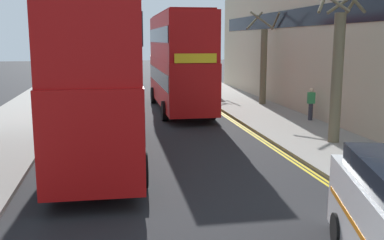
{
  "coord_description": "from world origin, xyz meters",
  "views": [
    {
      "loc": [
        -1.83,
        -1.83,
        4.15
      ],
      "look_at": [
        0.5,
        11.0,
        1.8
      ],
      "focal_mm": 41.83,
      "sensor_mm": 36.0,
      "label": 1
    }
  ],
  "objects": [
    {
      "name": "kerb_line_outer",
      "position": [
        4.4,
        14.0,
        0.0
      ],
      "size": [
        0.1,
        56.0,
        0.01
      ],
      "primitive_type": "cube",
      "color": "yellow",
      "rests_on": "ground"
    },
    {
      "name": "street_tree_far",
      "position": [
        6.81,
        14.23,
        2.89
      ],
      "size": [
        1.81,
        1.82,
        5.99
      ],
      "color": "#6B6047",
      "rests_on": "sidewalk_right"
    },
    {
      "name": "sidewalk_right",
      "position": [
        6.5,
        16.0,
        0.07
      ],
      "size": [
        4.0,
        80.0,
        0.14
      ],
      "primitive_type": "cube",
      "color": "gray",
      "rests_on": "ground"
    },
    {
      "name": "street_tree_near",
      "position": [
        6.07,
        35.9,
        2.73
      ],
      "size": [
        1.78,
        2.03,
        5.77
      ],
      "color": "#6B6047",
      "rests_on": "sidewalk_right"
    },
    {
      "name": "double_decker_bus_away",
      "position": [
        -2.22,
        13.79,
        3.03
      ],
      "size": [
        2.96,
        10.85,
        5.64
      ],
      "color": "#B20F0F",
      "rests_on": "ground"
    },
    {
      "name": "kerb_line_inner",
      "position": [
        4.24,
        14.0,
        0.0
      ],
      "size": [
        0.1,
        56.0,
        0.01
      ],
      "primitive_type": "cube",
      "color": "yellow",
      "rests_on": "ground"
    },
    {
      "name": "pedestrian_far",
      "position": [
        8.02,
        18.96,
        0.99
      ],
      "size": [
        0.34,
        0.22,
        1.62
      ],
      "color": "#2D2D38",
      "rests_on": "sidewalk_right"
    },
    {
      "name": "street_tree_mid",
      "position": [
        7.57,
        24.97,
        2.72
      ],
      "size": [
        1.91,
        2.2,
        5.76
      ],
      "color": "#6B6047",
      "rests_on": "sidewalk_right"
    },
    {
      "name": "double_decker_bus_oncoming",
      "position": [
        2.12,
        24.15,
        3.03
      ],
      "size": [
        2.86,
        10.83,
        5.64
      ],
      "color": "#B20F0F",
      "rests_on": "ground"
    }
  ]
}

